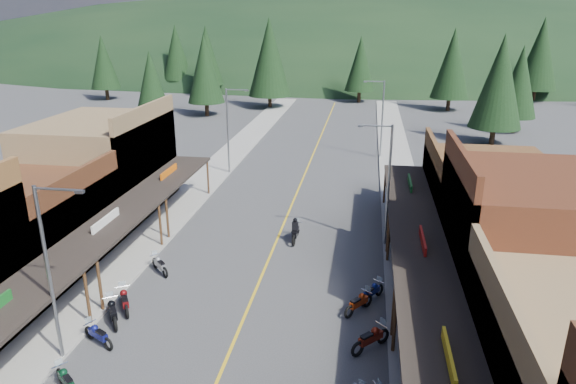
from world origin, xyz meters
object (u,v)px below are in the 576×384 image
at_px(shop_west_3, 104,166).
at_px(streetlight_0, 51,268).
at_px(pine_4, 452,63).
at_px(bike_west_6, 113,311).
at_px(streetlight_1, 229,127).
at_px(bike_east_6, 371,337).
at_px(bike_east_8, 372,291).
at_px(pine_9, 519,82).
at_px(bike_west_7, 125,299).
at_px(streetlight_2, 386,180).
at_px(pedestrian_east_b, 391,228).
at_px(pine_1, 206,55).
at_px(pine_5, 540,54).
at_px(bike_east_7, 359,302).
at_px(pine_7, 176,52).
at_px(bike_west_8, 160,264).
at_px(shop_west_2, 26,228).
at_px(pine_11, 500,82).
at_px(shop_east_3, 485,197).
at_px(pine_0, 104,62).
at_px(pine_2, 269,57).
at_px(bike_west_4, 66,380).
at_px(pedestrian_east_a, 418,332).
at_px(shop_east_2, 528,243).
at_px(pine_10, 205,69).
at_px(bike_west_5, 98,334).
at_px(streetlight_3, 381,116).
at_px(rider_on_bike, 296,231).

relative_size(shop_west_3, streetlight_0, 1.36).
distance_m(pine_4, bike_west_6, 67.85).
bearing_deg(streetlight_1, bike_east_6, -62.51).
distance_m(bike_west_6, bike_east_6, 12.42).
bearing_deg(bike_east_8, pine_9, 102.34).
bearing_deg(bike_west_7, streetlight_2, 5.33).
height_order(streetlight_0, pedestrian_east_b, streetlight_0).
bearing_deg(bike_west_7, pine_1, 72.10).
xyz_separation_m(pine_5, bike_west_6, (-40.21, -75.04, -7.35)).
height_order(pine_4, bike_east_7, pine_4).
height_order(pine_1, pedestrian_east_b, pine_1).
xyz_separation_m(pine_1, pine_7, (-8.00, 6.00, 0.00)).
bearing_deg(bike_west_6, shop_west_3, 84.13).
bearing_deg(bike_west_8, shop_west_2, 137.95).
distance_m(streetlight_0, pine_11, 51.67).
distance_m(shop_east_3, pine_0, 74.00).
distance_m(pine_1, bike_east_8, 75.69).
xyz_separation_m(pine_0, pine_9, (64.00, -17.00, -0.10)).
bearing_deg(pine_2, shop_west_3, -94.63).
height_order(streetlight_1, bike_west_8, streetlight_1).
bearing_deg(bike_east_7, pine_2, 142.51).
relative_size(pine_2, bike_west_4, 7.12).
bearing_deg(shop_west_3, streetlight_1, 57.44).
bearing_deg(bike_west_7, shop_west_3, 88.23).
relative_size(pine_11, bike_west_7, 5.64).
bearing_deg(streetlight_2, pine_9, 65.26).
bearing_deg(pine_4, bike_east_6, -100.55).
bearing_deg(shop_west_3, pine_7, 105.72).
relative_size(streetlight_1, bike_east_8, 4.01).
bearing_deg(pedestrian_east_a, shop_east_2, 146.89).
height_order(pine_5, pedestrian_east_b, pine_5).
distance_m(pine_11, pedestrian_east_b, 32.76).
bearing_deg(bike_east_8, pine_10, 150.58).
bearing_deg(shop_west_2, pine_4, 61.42).
bearing_deg(bike_east_7, pine_11, 106.91).
bearing_deg(shop_east_2, pine_5, 73.96).
distance_m(shop_west_2, pine_5, 85.16).
xyz_separation_m(shop_west_3, pedestrian_east_a, (22.06, -14.39, -2.51)).
relative_size(pine_7, bike_west_5, 6.21).
xyz_separation_m(streetlight_3, rider_on_bike, (-5.70, -22.20, -3.76)).
relative_size(streetlight_1, pine_1, 0.64).
bearing_deg(pedestrian_east_b, pine_2, -85.22).
bearing_deg(streetlight_1, shop_west_2, -108.52).
relative_size(streetlight_3, pine_4, 0.64).
height_order(bike_west_7, bike_east_8, bike_west_7).
distance_m(pine_7, pedestrian_east_b, 78.53).
xyz_separation_m(shop_east_2, streetlight_3, (-6.83, 28.30, 0.94)).
relative_size(shop_west_3, pine_1, 0.87).
bearing_deg(pine_10, bike_west_8, -75.83).
relative_size(bike_west_5, bike_east_6, 0.90).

